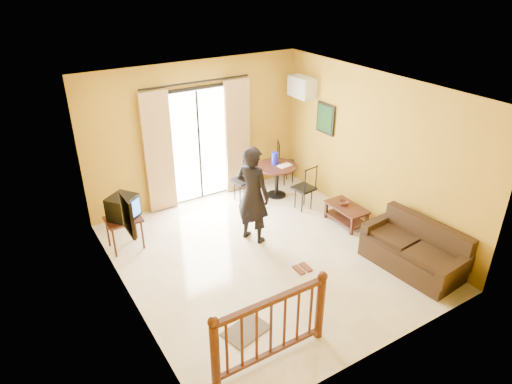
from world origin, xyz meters
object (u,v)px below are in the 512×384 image
standing_person (253,195)px  dining_table (277,172)px  television (123,207)px  sofa (415,251)px  coffee_table (346,212)px

standing_person → dining_table: bearing=-73.0°
television → dining_table: 3.26m
sofa → television: bearing=136.4°
sofa → coffee_table: bearing=85.1°
dining_table → standing_person: size_ratio=0.47×
television → dining_table: bearing=-31.6°
television → dining_table: (3.25, 0.26, -0.24)m
television → coffee_table: size_ratio=0.73×
television → standing_person: bearing=-60.8°
dining_table → sofa: bearing=-81.7°
sofa → standing_person: size_ratio=0.98×
dining_table → sofa: 3.27m
coffee_table → sofa: sofa is taller
television → standing_person: standing_person is taller
dining_table → coffee_table: dining_table is taller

